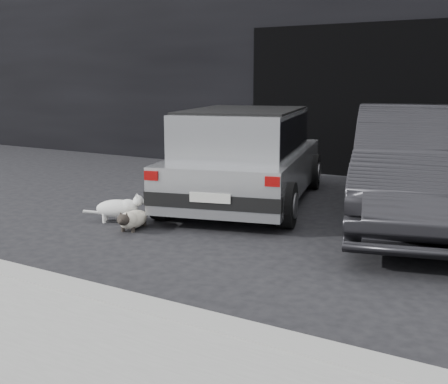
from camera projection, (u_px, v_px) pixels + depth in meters
The scene contains 8 objects.
ground at pixel (175, 216), 6.98m from camera, with size 80.00×80.00×0.00m, color black.
building_facade at pixel (393, 37), 11.04m from camera, with size 34.00×4.00×5.00m, color black.
garage_opening at pixel (358, 102), 9.58m from camera, with size 4.00×0.10×2.60m, color black.
curb at pixel (82, 294), 4.28m from camera, with size 18.00×0.25×0.12m, color gray.
silver_hatchback at pixel (246, 152), 7.59m from camera, with size 2.43×3.78×1.29m.
second_car at pixel (420, 166), 6.51m from camera, with size 1.46×4.17×1.37m, color black.
cat_siamese at pixel (132, 220), 6.33m from camera, with size 0.36×0.72×0.26m.
cat_white at pixel (120, 208), 6.68m from camera, with size 0.65×0.48×0.35m.
Camera 1 is at (4.01, -5.51, 1.67)m, focal length 45.00 mm.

